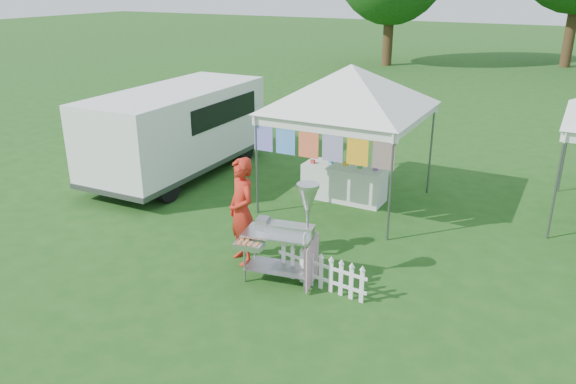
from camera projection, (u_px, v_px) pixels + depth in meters
The scene contains 7 objects.
ground at pixel (267, 270), 9.48m from camera, with size 120.00×120.00×0.00m, color #1C4A15.
canopy_main at pixel (351, 65), 11.30m from camera, with size 4.24×4.24×3.45m.
donut_cart at pixel (289, 225), 8.76m from camera, with size 1.24×1.03×1.71m.
vendor at pixel (242, 211), 9.46m from camera, with size 0.68×0.45×1.87m, color red.
cargo_van at pixel (180, 128), 13.84m from camera, with size 2.17×5.20×2.14m.
picket_fence at pixel (321, 272), 8.82m from camera, with size 1.61×0.22×0.56m.
display_table at pixel (344, 183), 12.41m from camera, with size 1.80×0.70×0.77m, color white.
Camera 1 is at (4.25, -7.24, 4.61)m, focal length 35.00 mm.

